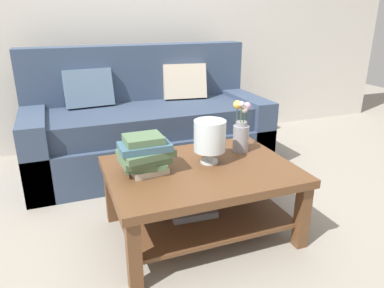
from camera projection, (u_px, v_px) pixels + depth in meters
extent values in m
plane|color=gray|center=(189.00, 208.00, 2.61)|extent=(10.00, 10.00, 0.00)
cube|color=beige|center=(130.00, 11.00, 3.59)|extent=(6.40, 0.12, 2.70)
cube|color=#384760|center=(150.00, 148.00, 3.27)|extent=(2.08, 0.90, 0.36)
cube|color=#324057|center=(149.00, 119.00, 3.15)|extent=(1.84, 0.74, 0.20)
cube|color=#384760|center=(138.00, 83.00, 3.39)|extent=(2.08, 0.20, 0.70)
cube|color=#384760|center=(37.00, 149.00, 2.91)|extent=(0.20, 0.90, 0.60)
cube|color=#384760|center=(242.00, 124.00, 3.55)|extent=(0.20, 0.90, 0.60)
cube|color=slate|center=(89.00, 88.00, 3.11)|extent=(0.41, 0.22, 0.34)
cube|color=beige|center=(184.00, 82.00, 3.41)|extent=(0.42, 0.24, 0.34)
cube|color=brown|center=(201.00, 171.00, 2.19)|extent=(1.12, 0.82, 0.05)
cube|color=brown|center=(134.00, 255.00, 1.79)|extent=(0.07, 0.07, 0.40)
cube|color=brown|center=(302.00, 216.00, 2.13)|extent=(0.07, 0.07, 0.40)
cube|color=brown|center=(111.00, 193.00, 2.40)|extent=(0.07, 0.07, 0.40)
cube|color=brown|center=(244.00, 170.00, 2.75)|extent=(0.07, 0.07, 0.40)
cube|color=brown|center=(201.00, 212.00, 2.29)|extent=(1.00, 0.70, 0.02)
cube|color=slate|center=(192.00, 211.00, 2.25)|extent=(0.29, 0.22, 0.04)
cube|color=beige|center=(148.00, 170.00, 2.11)|extent=(0.22, 0.19, 0.04)
cube|color=#51704C|center=(145.00, 164.00, 2.10)|extent=(0.27, 0.22, 0.03)
cube|color=#51704C|center=(145.00, 159.00, 2.08)|extent=(0.29, 0.21, 0.04)
cube|color=#51704C|center=(146.00, 153.00, 2.06)|extent=(0.32, 0.25, 0.04)
cube|color=#3D6075|center=(145.00, 147.00, 2.05)|extent=(0.29, 0.18, 0.04)
cube|color=#51704C|center=(143.00, 139.00, 2.04)|extent=(0.21, 0.18, 0.04)
cylinder|color=silver|center=(209.00, 161.00, 2.25)|extent=(0.11, 0.11, 0.02)
cylinder|color=silver|center=(209.00, 155.00, 2.24)|extent=(0.04, 0.04, 0.07)
cylinder|color=silver|center=(210.00, 136.00, 2.19)|extent=(0.20, 0.20, 0.19)
sphere|color=slate|center=(205.00, 143.00, 2.20)|extent=(0.04, 0.04, 0.04)
sphere|color=beige|center=(213.00, 141.00, 2.23)|extent=(0.04, 0.04, 0.04)
cylinder|color=gray|center=(241.00, 139.00, 2.41)|extent=(0.11, 0.11, 0.18)
cylinder|color=gray|center=(241.00, 124.00, 2.37)|extent=(0.07, 0.07, 0.03)
cylinder|color=#426638|center=(247.00, 115.00, 2.36)|extent=(0.01, 0.01, 0.09)
sphere|color=#B28CB7|center=(247.00, 106.00, 2.34)|extent=(0.05, 0.05, 0.05)
cylinder|color=#426638|center=(241.00, 114.00, 2.37)|extent=(0.01, 0.01, 0.09)
sphere|color=gold|center=(242.00, 106.00, 2.35)|extent=(0.05, 0.05, 0.05)
cylinder|color=#426638|center=(237.00, 114.00, 2.37)|extent=(0.01, 0.01, 0.09)
sphere|color=gold|center=(238.00, 105.00, 2.34)|extent=(0.06, 0.06, 0.06)
cylinder|color=#426638|center=(241.00, 114.00, 2.32)|extent=(0.01, 0.01, 0.11)
sphere|color=silver|center=(242.00, 104.00, 2.30)|extent=(0.04, 0.04, 0.04)
cylinder|color=#426638|center=(244.00, 117.00, 2.34)|extent=(0.01, 0.01, 0.07)
sphere|color=silver|center=(244.00, 110.00, 2.33)|extent=(0.04, 0.04, 0.04)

